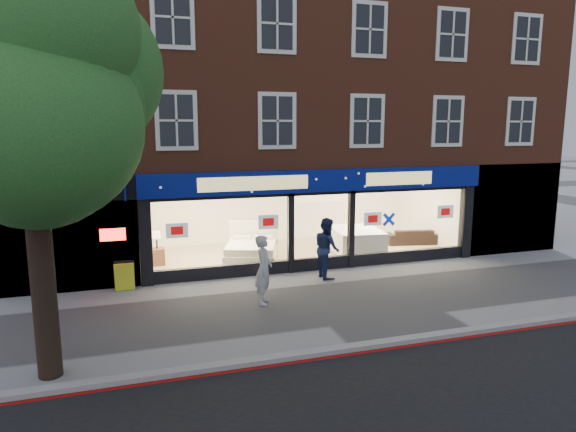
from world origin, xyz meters
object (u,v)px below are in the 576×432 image
a_board (125,276)px  pedestrian_grey (264,270)px  mattress_stack (356,240)px  display_bed (251,250)px  pedestrian_blue (327,248)px  sofa (412,236)px

a_board → pedestrian_grey: pedestrian_grey is taller
mattress_stack → a_board: 8.35m
display_bed → mattress_stack: 3.95m
pedestrian_blue → display_bed: bearing=36.2°
a_board → pedestrian_grey: (3.52, -2.22, 0.50)m
sofa → pedestrian_grey: (-7.22, -4.64, 0.53)m
display_bed → pedestrian_blue: (1.81, -2.47, 0.51)m
mattress_stack → pedestrian_blue: 3.29m
sofa → a_board: size_ratio=2.34×
display_bed → pedestrian_blue: bearing=-35.1°
sofa → pedestrian_blue: (-4.76, -2.96, 0.55)m
a_board → pedestrian_blue: 6.03m
mattress_stack → sofa: bearing=10.9°
sofa → pedestrian_blue: bearing=43.1°
mattress_stack → a_board: (-8.13, -1.91, -0.09)m
sofa → pedestrian_grey: bearing=44.0°
display_bed → sofa: 6.59m
pedestrian_grey → pedestrian_blue: pedestrian_blue is taller
mattress_stack → sofa: (2.61, 0.50, -0.12)m
mattress_stack → sofa: mattress_stack is taller
display_bed → mattress_stack: (3.95, -0.02, 0.08)m
mattress_stack → sofa: 2.67m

